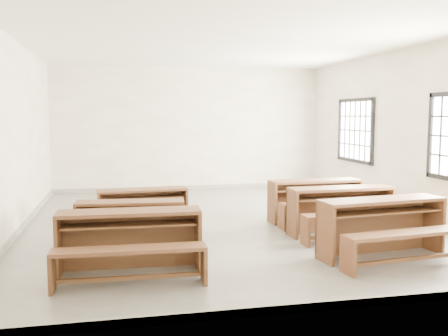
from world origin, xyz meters
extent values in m
plane|color=slate|center=(0.00, 0.00, 0.00)|extent=(8.50, 8.50, 0.00)
cube|color=white|center=(0.00, 0.00, 3.18)|extent=(7.00, 8.50, 0.05)
cube|color=white|center=(0.00, 4.22, 1.60)|extent=(7.00, 0.05, 3.20)
cube|color=white|center=(0.00, -4.22, 1.60)|extent=(7.00, 0.05, 3.20)
cube|color=white|center=(-3.48, 0.00, 1.60)|extent=(0.05, 8.50, 3.20)
cube|color=white|center=(3.48, 0.00, 1.60)|extent=(0.05, 8.50, 3.20)
cube|color=gray|center=(0.00, 4.23, 0.05)|extent=(7.00, 0.04, 0.10)
cube|color=gray|center=(0.00, -4.23, 0.05)|extent=(7.00, 0.04, 0.10)
cube|color=gray|center=(-3.48, 0.00, 0.05)|extent=(0.04, 8.50, 0.10)
cube|color=gray|center=(3.48, 0.00, 0.05)|extent=(0.04, 8.50, 0.10)
cube|color=black|center=(3.45, -1.01, 1.60)|extent=(0.06, 0.08, 1.46)
cube|color=white|center=(3.47, 1.80, 1.60)|extent=(0.02, 1.50, 1.30)
cube|color=black|center=(3.45, 1.80, 2.29)|extent=(0.06, 1.62, 0.08)
cube|color=black|center=(3.45, 1.80, 0.91)|extent=(0.06, 1.62, 0.08)
cube|color=black|center=(3.45, 1.01, 1.60)|extent=(0.06, 0.08, 1.46)
cube|color=black|center=(3.45, 2.59, 1.60)|extent=(0.06, 0.08, 1.46)
cube|color=brown|center=(-1.74, -2.59, 0.76)|extent=(1.75, 0.49, 0.04)
cube|color=brown|center=(-1.74, -2.39, 0.37)|extent=(1.74, 0.10, 0.74)
cube|color=brown|center=(-2.59, -2.56, 0.37)|extent=(0.06, 0.44, 0.74)
cube|color=brown|center=(-0.90, -2.62, 0.37)|extent=(0.06, 0.44, 0.74)
cube|color=brown|center=(-1.75, -2.61, 0.61)|extent=(1.62, 0.38, 0.02)
cube|color=brown|center=(-1.76, -3.12, 0.43)|extent=(1.75, 0.36, 0.04)
cube|color=brown|center=(-2.61, -3.09, 0.21)|extent=(0.05, 0.31, 0.41)
cube|color=brown|center=(-0.91, -3.15, 0.21)|extent=(0.05, 0.31, 0.41)
cube|color=brown|center=(-1.76, -3.12, 0.11)|extent=(1.61, 0.11, 0.04)
cube|color=brown|center=(-1.70, -1.42, 0.68)|extent=(1.59, 0.54, 0.04)
cube|color=brown|center=(-1.69, -1.25, 0.33)|extent=(1.56, 0.19, 0.66)
cube|color=brown|center=(-2.46, -1.35, 0.33)|extent=(0.08, 0.39, 0.66)
cube|color=brown|center=(-0.95, -1.50, 0.33)|extent=(0.08, 0.39, 0.66)
cube|color=brown|center=(-1.71, -1.44, 0.55)|extent=(1.47, 0.44, 0.02)
cube|color=brown|center=(-1.75, -1.90, 0.39)|extent=(1.58, 0.43, 0.04)
cube|color=brown|center=(-2.51, -1.82, 0.19)|extent=(0.07, 0.28, 0.37)
cube|color=brown|center=(-0.99, -1.98, 0.19)|extent=(0.07, 0.28, 0.37)
cube|color=brown|center=(-1.75, -1.90, 0.10)|extent=(1.44, 0.19, 0.04)
cube|color=brown|center=(-1.46, -0.13, 0.67)|extent=(1.55, 0.53, 0.04)
cube|color=brown|center=(-1.48, 0.04, 0.32)|extent=(1.52, 0.19, 0.65)
cube|color=brown|center=(-2.20, -0.20, 0.32)|extent=(0.08, 0.38, 0.65)
cube|color=brown|center=(-0.72, -0.05, 0.32)|extent=(0.08, 0.38, 0.65)
cube|color=brown|center=(-1.46, -0.14, 0.53)|extent=(1.43, 0.43, 0.02)
cube|color=brown|center=(-1.41, -0.59, 0.38)|extent=(1.54, 0.42, 0.04)
cube|color=brown|center=(-2.15, -0.67, 0.18)|extent=(0.07, 0.27, 0.36)
cube|color=brown|center=(-0.67, -0.51, 0.18)|extent=(0.07, 0.27, 0.36)
cube|color=brown|center=(-1.41, -0.59, 0.10)|extent=(1.41, 0.19, 0.04)
cube|color=brown|center=(1.66, -2.59, 0.79)|extent=(1.84, 0.66, 0.04)
cube|color=brown|center=(1.64, -2.39, 0.38)|extent=(1.79, 0.25, 0.76)
cube|color=brown|center=(0.79, -2.69, 0.38)|extent=(0.10, 0.45, 0.76)
cube|color=brown|center=(2.53, -2.48, 0.38)|extent=(0.10, 0.45, 0.76)
cube|color=brown|center=(1.66, -2.61, 0.63)|extent=(1.69, 0.53, 0.02)
cube|color=brown|center=(1.72, -3.13, 0.45)|extent=(1.82, 0.52, 0.04)
cube|color=brown|center=(0.85, -3.24, 0.21)|extent=(0.08, 0.32, 0.43)
cube|color=brown|center=(1.72, -3.13, 0.11)|extent=(1.66, 0.25, 0.04)
cube|color=brown|center=(1.68, -1.27, 0.76)|extent=(1.75, 0.49, 0.04)
cube|color=brown|center=(1.67, -1.08, 0.37)|extent=(1.74, 0.10, 0.74)
cube|color=brown|center=(0.83, -1.30, 0.37)|extent=(0.06, 0.44, 0.74)
cube|color=brown|center=(2.52, -1.25, 0.37)|extent=(0.06, 0.44, 0.74)
cube|color=brown|center=(1.68, -1.29, 0.61)|extent=(1.61, 0.38, 0.02)
cube|color=brown|center=(1.70, -1.80, 0.43)|extent=(1.74, 0.36, 0.04)
cube|color=brown|center=(0.85, -1.83, 0.21)|extent=(0.05, 0.30, 0.41)
cube|color=brown|center=(2.54, -1.78, 0.21)|extent=(0.05, 0.30, 0.41)
cube|color=brown|center=(1.70, -1.80, 0.11)|extent=(1.61, 0.10, 0.04)
cube|color=brown|center=(1.67, -0.21, 0.75)|extent=(1.72, 0.49, 0.04)
cube|color=brown|center=(1.66, -0.01, 0.36)|extent=(1.71, 0.10, 0.72)
cube|color=brown|center=(0.84, -0.24, 0.36)|extent=(0.06, 0.43, 0.72)
cube|color=brown|center=(2.50, -0.18, 0.36)|extent=(0.06, 0.43, 0.72)
cube|color=brown|center=(1.67, -0.23, 0.60)|extent=(1.59, 0.38, 0.02)
cube|color=brown|center=(1.69, -0.73, 0.43)|extent=(1.72, 0.36, 0.04)
cube|color=brown|center=(0.86, -0.76, 0.20)|extent=(0.05, 0.30, 0.41)
cube|color=brown|center=(2.52, -0.70, 0.20)|extent=(0.05, 0.30, 0.41)
cube|color=brown|center=(1.69, -0.73, 0.11)|extent=(1.58, 0.11, 0.04)
camera|label=1|loc=(-1.88, -8.71, 1.94)|focal=40.00mm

